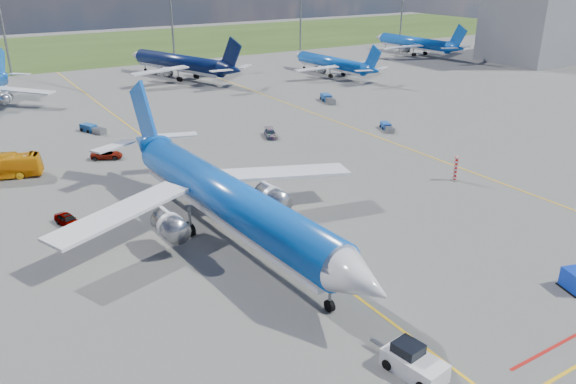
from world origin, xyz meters
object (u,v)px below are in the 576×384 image
bg_jet_ene (413,55)px  baggage_tug_w (387,127)px  service_car_b (107,155)px  pushback_tug (413,362)px  service_car_c (270,133)px  baggage_tug_e (328,99)px  bg_jet_ne (331,75)px  baggage_tug_c (92,129)px  warning_post (456,169)px  service_car_a (68,220)px  bg_jet_n (181,78)px  main_airliner (230,238)px

bg_jet_ene → baggage_tug_w: (-59.18, -56.25, 0.45)m
bg_jet_ene → service_car_b: size_ratio=8.81×
service_car_b → baggage_tug_w: service_car_b is taller
pushback_tug → baggage_tug_w: pushback_tug is taller
pushback_tug → service_car_c: size_ratio=1.45×
bg_jet_ene → baggage_tug_e: (-55.73, -35.40, 0.57)m
bg_jet_ne → baggage_tug_c: (-59.60, -19.26, 0.52)m
pushback_tug → warning_post: bearing=29.9°
baggage_tug_w → baggage_tug_e: bearing=105.3°
service_car_a → baggage_tug_w: bearing=-5.4°
bg_jet_n → service_car_c: (-6.07, -51.21, 0.58)m
bg_jet_n → baggage_tug_c: 44.41m
baggage_tug_c → baggage_tug_e: bearing=-26.1°
bg_jet_n → service_car_a: bg_jet_n is taller
bg_jet_ne → pushback_tug: size_ratio=5.45×
pushback_tug → service_car_b: 53.27m
pushback_tug → service_car_a: bearing=103.4°
service_car_c → service_car_a: bearing=-132.4°
bg_jet_n → pushback_tug: bearing=58.5°
bg_jet_ne → service_car_c: (-37.47, -36.17, 0.58)m
bg_jet_ene → baggage_tug_e: bg_jet_ene is taller
bg_jet_n → baggage_tug_w: bg_jet_n is taller
service_car_c → baggage_tug_w: (17.59, -6.18, -0.13)m
main_airliner → service_car_c: main_airliner is taller
baggage_tug_e → service_car_b: bearing=-146.8°
main_airliner → service_car_c: (20.20, 27.02, 0.58)m
service_car_c → baggage_tug_w: service_car_c is taller
bg_jet_n → pushback_tug: 104.40m
bg_jet_ne → service_car_b: (-61.19, -33.34, 0.57)m
pushback_tug → baggage_tug_c: size_ratio=1.14×
bg_jet_n → pushback_tug: bg_jet_n is taller
bg_jet_ne → main_airliner: (-57.67, -63.19, 0.00)m
service_car_b → bg_jet_n: bearing=-8.5°
service_car_a → service_car_b: (8.93, 18.79, -0.04)m
warning_post → service_car_a: warning_post is taller
bg_jet_n → pushback_tug: size_ratio=6.78×
bg_jet_n → service_car_a: 77.53m
pushback_tug → baggage_tug_c: bearing=84.2°
bg_jet_ne → baggage_tug_w: (-19.88, -42.35, 0.45)m
warning_post → bg_jet_ene: bearing=49.2°
service_car_c → baggage_tug_w: 18.65m
service_car_c → pushback_tug: bearing=-88.9°
pushback_tug → bg_jet_ene: bearing=37.7°
baggage_tug_e → bg_jet_ne: bearing=71.0°
service_car_c → baggage_tug_e: 25.66m
service_car_a → service_car_b: bearing=48.2°
service_car_c → warning_post: bearing=-48.9°
service_car_b → warning_post: bearing=-109.0°
bg_jet_n → baggage_tug_e: bearing=94.5°
main_airliner → baggage_tug_c: bearing=88.8°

